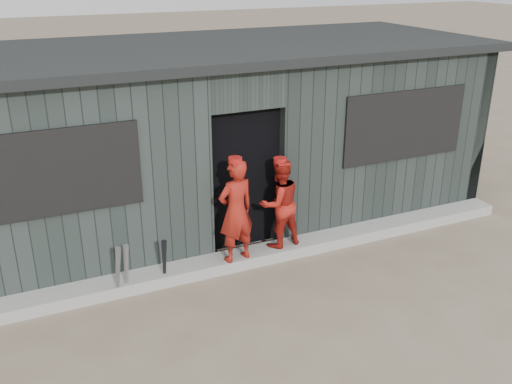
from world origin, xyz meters
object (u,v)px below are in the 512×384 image
bat_mid (118,272)px  player_red_left (236,211)px  bat_left (126,269)px  player_grey_back (250,195)px  bat_right (164,262)px  dugout (209,135)px  player_red_right (279,203)px

bat_mid → player_red_left: bearing=4.6°
bat_left → player_grey_back: 2.07m
bat_right → dugout: bearing=55.1°
bat_right → player_grey_back: bearing=25.6°
bat_right → player_grey_back: 1.64m
dugout → bat_left: bearing=-133.2°
player_red_left → player_red_right: bearing=-179.2°
bat_left → player_red_right: (2.10, 0.21, 0.39)m
bat_mid → bat_right: bat_mid is taller
bat_mid → bat_right: size_ratio=1.10×
bat_left → player_red_left: 1.50m
dugout → player_red_right: bearing=-77.5°
bat_mid → player_grey_back: size_ratio=0.55×
bat_mid → player_grey_back: player_grey_back is taller
bat_mid → player_grey_back: 2.19m
bat_right → player_red_left: (0.96, 0.03, 0.48)m
player_red_right → bat_right: bearing=0.2°
bat_mid → player_red_right: 2.25m
player_grey_back → bat_mid: bearing=18.2°
bat_right → player_red_right: 1.69m
bat_left → dugout: size_ratio=0.09×
bat_mid → dugout: (1.84, 1.91, 0.91)m
player_red_right → dugout: dugout is taller
bat_left → dugout: dugout is taller
player_red_left → player_grey_back: (0.49, 0.66, -0.12)m
bat_right → bat_left: bearing=-176.4°
bat_left → bat_right: bearing=3.6°
player_grey_back → player_red_left: bearing=50.5°
bat_left → bat_mid: bat_mid is taller
dugout → bat_mid: bearing=-134.0°
bat_left → player_red_right: size_ratio=0.61×
player_red_right → dugout: (-0.37, 1.64, 0.53)m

